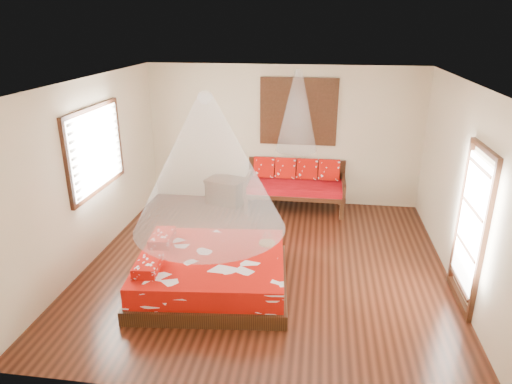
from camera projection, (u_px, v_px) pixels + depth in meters
room at (267, 180)px, 6.66m from camera, size 5.54×5.54×2.84m
bed at (211, 272)px, 6.45m from camera, size 2.28×2.10×0.64m
daybed at (295, 183)px, 9.14m from camera, size 1.97×0.88×0.98m
storage_chest at (226, 191)px, 9.48m from camera, size 0.89×0.75×0.52m
shutter_panel at (298, 112)px, 8.96m from camera, size 1.52×0.06×1.32m
window_left at (96, 149)px, 7.10m from camera, size 0.10×1.74×1.34m
glazed_door at (471, 229)px, 5.86m from camera, size 0.08×1.02×2.16m
wine_tray at (267, 241)px, 6.69m from camera, size 0.24×0.24×0.20m
mosquito_net_main at (208, 164)px, 5.88m from camera, size 2.04×2.04×1.80m
mosquito_net_daybed at (297, 111)px, 8.49m from camera, size 0.79×0.79×1.50m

